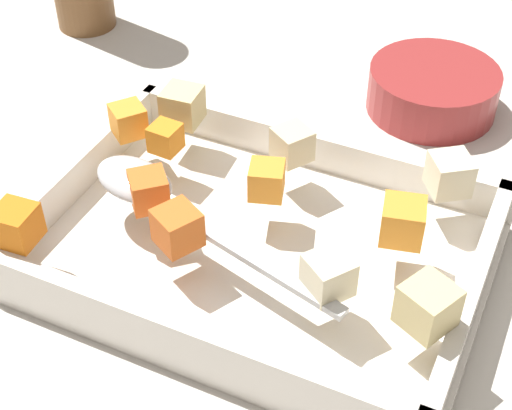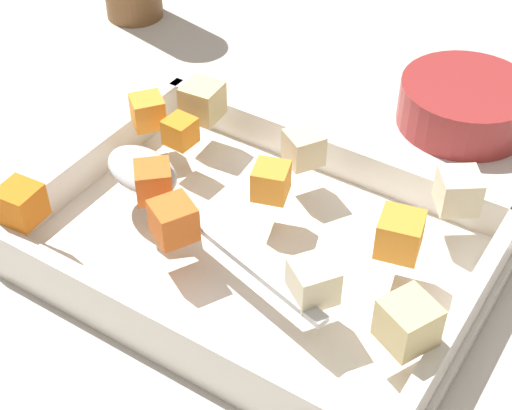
% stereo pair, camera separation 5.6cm
% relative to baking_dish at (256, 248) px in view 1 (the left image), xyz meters
% --- Properties ---
extents(ground_plane, '(4.00, 4.00, 0.00)m').
position_rel_baking_dish_xyz_m(ground_plane, '(0.00, 0.01, -0.01)').
color(ground_plane, beige).
extents(baking_dish, '(0.33, 0.24, 0.05)m').
position_rel_baking_dish_xyz_m(baking_dish, '(0.00, 0.00, 0.00)').
color(baking_dish, white).
rests_on(baking_dish, ground_plane).
extents(carrot_chunk_corner_ne, '(0.03, 0.03, 0.03)m').
position_rel_baking_dish_xyz_m(carrot_chunk_corner_ne, '(-0.14, -0.09, 0.05)').
color(carrot_chunk_corner_ne, orange).
rests_on(carrot_chunk_corner_ne, baking_dish).
extents(carrot_chunk_back_center, '(0.04, 0.04, 0.03)m').
position_rel_baking_dish_xyz_m(carrot_chunk_back_center, '(0.10, 0.02, 0.05)').
color(carrot_chunk_back_center, orange).
rests_on(carrot_chunk_back_center, baking_dish).
extents(carrot_chunk_corner_nw, '(0.03, 0.03, 0.03)m').
position_rel_baking_dish_xyz_m(carrot_chunk_corner_nw, '(-0.00, 0.03, 0.05)').
color(carrot_chunk_corner_nw, orange).
rests_on(carrot_chunk_corner_nw, baking_dish).
extents(carrot_chunk_mid_left, '(0.04, 0.04, 0.03)m').
position_rel_baking_dish_xyz_m(carrot_chunk_mid_left, '(-0.14, 0.05, 0.05)').
color(carrot_chunk_mid_left, orange).
rests_on(carrot_chunk_mid_left, baking_dish).
extents(carrot_chunk_under_handle, '(0.04, 0.04, 0.03)m').
position_rel_baking_dish_xyz_m(carrot_chunk_under_handle, '(-0.04, -0.05, 0.05)').
color(carrot_chunk_under_handle, orange).
rests_on(carrot_chunk_under_handle, baking_dish).
extents(carrot_chunk_near_spoon, '(0.02, 0.02, 0.02)m').
position_rel_baking_dish_xyz_m(carrot_chunk_near_spoon, '(-0.10, 0.04, 0.04)').
color(carrot_chunk_near_spoon, orange).
rests_on(carrot_chunk_near_spoon, baking_dish).
extents(carrot_chunk_far_left, '(0.04, 0.04, 0.03)m').
position_rel_baking_dish_xyz_m(carrot_chunk_far_left, '(-0.08, -0.02, 0.05)').
color(carrot_chunk_far_left, orange).
rests_on(carrot_chunk_far_left, baking_dish).
extents(potato_chunk_center, '(0.04, 0.04, 0.03)m').
position_rel_baking_dish_xyz_m(potato_chunk_center, '(-0.00, 0.07, 0.05)').
color(potato_chunk_center, beige).
rests_on(potato_chunk_center, baking_dish).
extents(potato_chunk_mid_right, '(0.04, 0.04, 0.03)m').
position_rel_baking_dish_xyz_m(potato_chunk_mid_right, '(0.14, -0.05, 0.05)').
color(potato_chunk_mid_right, '#E0CC89').
rests_on(potato_chunk_mid_right, baking_dish).
extents(potato_chunk_corner_sw, '(0.04, 0.04, 0.03)m').
position_rel_baking_dish_xyz_m(potato_chunk_corner_sw, '(0.07, -0.05, 0.05)').
color(potato_chunk_corner_sw, beige).
rests_on(potato_chunk_corner_sw, baking_dish).
extents(potato_chunk_front_center, '(0.04, 0.04, 0.03)m').
position_rel_baking_dish_xyz_m(potato_chunk_front_center, '(0.12, 0.09, 0.05)').
color(potato_chunk_front_center, beige).
rests_on(potato_chunk_front_center, baking_dish).
extents(potato_chunk_near_left, '(0.03, 0.03, 0.03)m').
position_rel_baking_dish_xyz_m(potato_chunk_near_left, '(-0.11, 0.08, 0.05)').
color(potato_chunk_near_left, '#E0CC89').
rests_on(potato_chunk_near_left, baking_dish).
extents(serving_spoon, '(0.23, 0.09, 0.02)m').
position_rel_baking_dish_xyz_m(serving_spoon, '(-0.08, -0.02, 0.04)').
color(serving_spoon, silver).
rests_on(serving_spoon, baking_dish).
extents(small_prep_bowl, '(0.12, 0.12, 0.04)m').
position_rel_baking_dish_xyz_m(small_prep_bowl, '(0.07, 0.26, 0.01)').
color(small_prep_bowl, maroon).
rests_on(small_prep_bowl, ground_plane).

